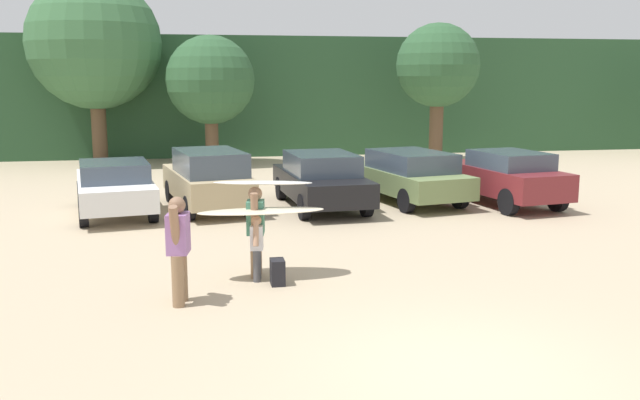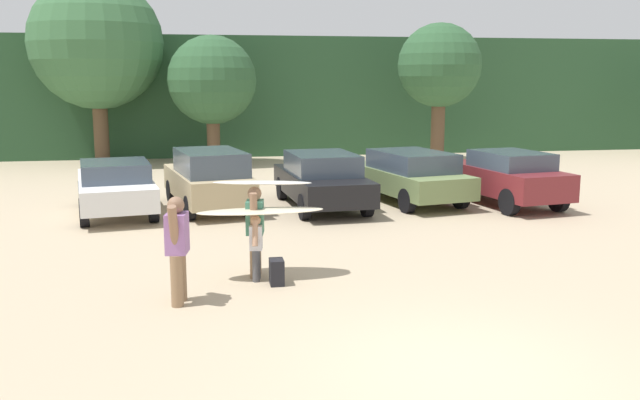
% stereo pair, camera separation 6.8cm
% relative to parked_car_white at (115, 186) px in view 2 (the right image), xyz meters
% --- Properties ---
extents(ground_plane, '(120.00, 120.00, 0.00)m').
position_rel_parked_car_white_xyz_m(ground_plane, '(5.31, -11.01, -0.76)').
color(ground_plane, tan).
extents(hillside_ridge, '(108.00, 12.00, 5.47)m').
position_rel_parked_car_white_xyz_m(hillside_ridge, '(5.31, 18.89, 1.98)').
color(hillside_ridge, '#284C2D').
rests_on(hillside_ridge, ground_plane).
extents(tree_far_left, '(5.45, 5.45, 7.72)m').
position_rel_parked_car_white_xyz_m(tree_far_left, '(-1.85, 11.52, 4.22)').
color(tree_far_left, brown).
rests_on(tree_far_left, ground_plane).
extents(tree_center_left, '(3.62, 3.62, 5.31)m').
position_rel_parked_car_white_xyz_m(tree_center_left, '(2.80, 10.20, 2.71)').
color(tree_center_left, brown).
rests_on(tree_center_left, ground_plane).
extents(tree_center, '(3.51, 3.51, 5.86)m').
position_rel_parked_car_white_xyz_m(tree_center, '(12.27, 9.43, 3.29)').
color(tree_center, brown).
rests_on(tree_center, ground_plane).
extents(parked_car_white, '(2.57, 4.89, 1.42)m').
position_rel_parked_car_white_xyz_m(parked_car_white, '(0.00, 0.00, 0.00)').
color(parked_car_white, white).
rests_on(parked_car_white, ground_plane).
extents(parked_car_tan, '(2.53, 4.60, 1.66)m').
position_rel_parked_car_white_xyz_m(parked_car_tan, '(2.44, 0.20, 0.11)').
color(parked_car_tan, tan).
rests_on(parked_car_tan, ground_plane).
extents(parked_car_black, '(2.16, 4.80, 1.53)m').
position_rel_parked_car_white_xyz_m(parked_car_black, '(5.53, -0.08, 0.05)').
color(parked_car_black, black).
rests_on(parked_car_black, ground_plane).
extents(parked_car_olive_green, '(2.76, 4.96, 1.49)m').
position_rel_parked_car_white_xyz_m(parked_car_olive_green, '(8.18, 0.37, 0.04)').
color(parked_car_olive_green, '#6B7F4C').
rests_on(parked_car_olive_green, ground_plane).
extents(parked_car_maroon, '(2.37, 4.38, 1.54)m').
position_rel_parked_car_white_xyz_m(parked_car_maroon, '(10.75, -0.60, 0.07)').
color(parked_car_maroon, maroon).
rests_on(parked_car_maroon, ground_plane).
extents(person_adult, '(0.36, 0.70, 1.64)m').
position_rel_parked_car_white_xyz_m(person_adult, '(3.18, -6.49, 0.17)').
color(person_adult, '#8C6B4C').
rests_on(person_adult, ground_plane).
extents(person_child, '(0.26, 0.56, 1.18)m').
position_rel_parked_car_white_xyz_m(person_child, '(3.17, -6.75, -0.09)').
color(person_child, '#4C4C51').
rests_on(person_child, ground_plane).
extents(person_companion, '(0.38, 0.83, 1.73)m').
position_rel_parked_car_white_xyz_m(person_companion, '(1.85, -7.82, 0.22)').
color(person_companion, '#8C6B4C').
rests_on(person_companion, ground_plane).
extents(surfboard_white, '(1.85, 0.86, 0.11)m').
position_rel_parked_car_white_xyz_m(surfboard_white, '(3.32, -6.42, 0.95)').
color(surfboard_white, white).
extents(surfboard_cream, '(2.26, 0.68, 0.07)m').
position_rel_parked_car_white_xyz_m(surfboard_cream, '(3.26, -6.69, 0.48)').
color(surfboard_cream, beige).
extents(backpack_dropped, '(0.24, 0.34, 0.45)m').
position_rel_parked_car_white_xyz_m(backpack_dropped, '(3.49, -7.09, -0.53)').
color(backpack_dropped, black).
rests_on(backpack_dropped, ground_plane).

